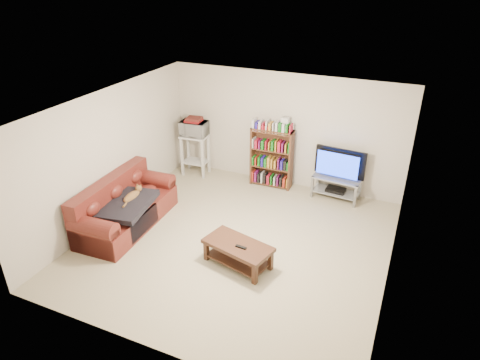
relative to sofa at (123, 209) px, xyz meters
The scene contains 19 objects.
floor 2.15m from the sofa, ahead, with size 5.00×5.00×0.00m, color #C3B791.
ceiling 2.98m from the sofa, ahead, with size 5.00×5.00×0.00m, color white.
wall_back 3.61m from the sofa, 52.90° to the left, with size 5.00×5.00×0.00m, color silver.
wall_front 3.18m from the sofa, 46.28° to the right, with size 5.00×5.00×0.00m, color silver.
wall_left 1.01m from the sofa, 143.10° to the left, with size 5.00×5.00×0.00m, color silver.
wall_right 4.70m from the sofa, ahead, with size 5.00×5.00×0.00m, color silver.
sofa is the anchor object (origin of this frame).
blanket 0.31m from the sofa, 35.44° to the right, with size 0.81×1.04×0.10m, color black.
cat 0.33m from the sofa, 17.28° to the left, with size 0.23×0.57×0.17m, color brown, non-canonical shape.
coffee_table 2.40m from the sofa, ahead, with size 1.18×0.78×0.39m.
remote 2.49m from the sofa, ahead, with size 0.18×0.05×0.02m, color black.
tv_stand 4.18m from the sofa, 37.08° to the left, with size 0.98×0.50×0.47m.
television 4.20m from the sofa, 37.08° to the left, with size 1.02×0.13×0.59m, color black.
dvd_player 4.18m from the sofa, 37.08° to the left, with size 0.38×0.26×0.06m, color black.
bookshelf 3.21m from the sofa, 52.82° to the left, with size 0.89×0.29×1.28m.
shelf_clutter 3.43m from the sofa, 51.60° to the left, with size 0.65×0.21×0.28m.
microwave_stand 2.42m from the sofa, 85.89° to the left, with size 0.62×0.47×0.93m.
microwave 2.52m from the sofa, 85.89° to the left, with size 0.57×0.39×0.32m, color silver.
game_boxes 2.58m from the sofa, 85.89° to the left, with size 0.34×0.30×0.05m, color maroon.
Camera 1 is at (2.51, -5.55, 4.32)m, focal length 32.00 mm.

